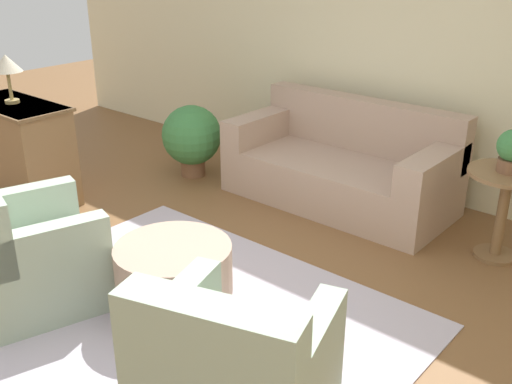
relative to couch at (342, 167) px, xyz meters
name	(u,v)px	position (x,y,z in m)	size (l,w,h in m)	color
ground_plane	(183,318)	(0.27, -2.26, -0.32)	(16.00, 16.00, 0.00)	brown
wall_back	(414,42)	(0.27, 0.66, 1.08)	(9.72, 0.12, 2.80)	beige
rug	(183,318)	(0.27, -2.26, -0.32)	(2.84, 2.17, 0.01)	#BCB2C1
couch	(342,167)	(0.00, 0.00, 0.00)	(2.05, 0.96, 0.91)	tan
armchair_left	(28,255)	(-0.64, -2.77, 0.03)	(1.02, 0.98, 0.89)	#9EB29E
armchair_right	(234,377)	(1.18, -2.77, 0.03)	(1.02, 0.98, 0.89)	#9EB29E
ottoman_table	(174,270)	(0.16, -2.22, -0.03)	(0.75, 0.75, 0.45)	tan
side_table	(504,199)	(1.50, -0.14, 0.16)	(0.58, 0.58, 0.70)	olive
dresser	(20,150)	(-2.28, -1.87, 0.15)	(1.14, 0.55, 0.91)	olive
potted_plant_floor	(192,137)	(-1.52, -0.44, 0.09)	(0.60, 0.60, 0.73)	brown
table_lamp	(6,65)	(-2.28, -1.87, 0.93)	(0.26, 0.26, 0.43)	tan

